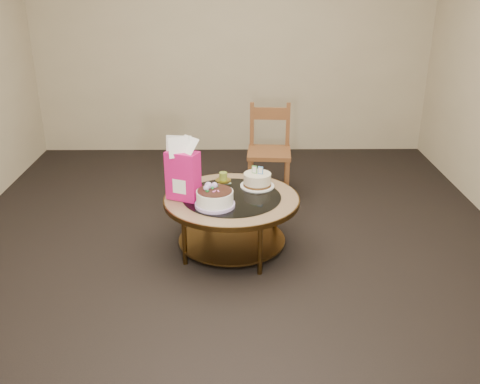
{
  "coord_description": "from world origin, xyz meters",
  "views": [
    {
      "loc": [
        0.02,
        -3.66,
        2.04
      ],
      "look_at": [
        0.06,
        0.02,
        0.49
      ],
      "focal_mm": 40.0,
      "sensor_mm": 36.0,
      "label": 1
    }
  ],
  "objects_px": {
    "coffee_table": "(232,206)",
    "cream_cake": "(257,180)",
    "gift_bag": "(183,169)",
    "decorated_cake": "(215,199)",
    "dining_chair": "(269,151)"
  },
  "relations": [
    {
      "from": "coffee_table",
      "to": "cream_cake",
      "type": "relative_size",
      "value": 3.84
    },
    {
      "from": "cream_cake",
      "to": "gift_bag",
      "type": "height_order",
      "value": "gift_bag"
    },
    {
      "from": "cream_cake",
      "to": "gift_bag",
      "type": "relative_size",
      "value": 0.57
    },
    {
      "from": "cream_cake",
      "to": "decorated_cake",
      "type": "bearing_deg",
      "value": -109.22
    },
    {
      "from": "decorated_cake",
      "to": "gift_bag",
      "type": "xyz_separation_m",
      "value": [
        -0.23,
        0.14,
        0.18
      ]
    },
    {
      "from": "cream_cake",
      "to": "dining_chair",
      "type": "height_order",
      "value": "dining_chair"
    },
    {
      "from": "coffee_table",
      "to": "dining_chair",
      "type": "height_order",
      "value": "dining_chair"
    },
    {
      "from": "coffee_table",
      "to": "gift_bag",
      "type": "height_order",
      "value": "gift_bag"
    },
    {
      "from": "coffee_table",
      "to": "dining_chair",
      "type": "xyz_separation_m",
      "value": [
        0.35,
        1.14,
        0.06
      ]
    },
    {
      "from": "gift_bag",
      "to": "dining_chair",
      "type": "relative_size",
      "value": 0.54
    },
    {
      "from": "cream_cake",
      "to": "gift_bag",
      "type": "distance_m",
      "value": 0.62
    },
    {
      "from": "cream_cake",
      "to": "gift_bag",
      "type": "bearing_deg",
      "value": -136.09
    },
    {
      "from": "decorated_cake",
      "to": "dining_chair",
      "type": "xyz_separation_m",
      "value": [
        0.47,
        1.31,
        -0.07
      ]
    },
    {
      "from": "coffee_table",
      "to": "gift_bag",
      "type": "relative_size",
      "value": 2.18
    },
    {
      "from": "coffee_table",
      "to": "gift_bag",
      "type": "bearing_deg",
      "value": -175.14
    }
  ]
}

